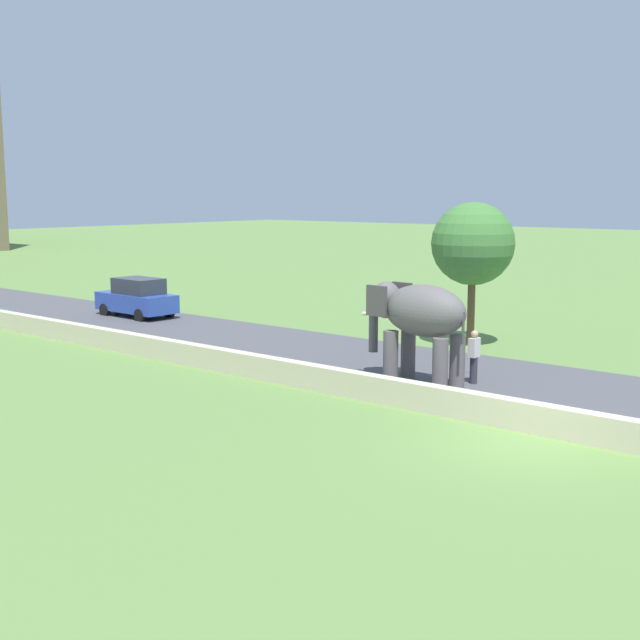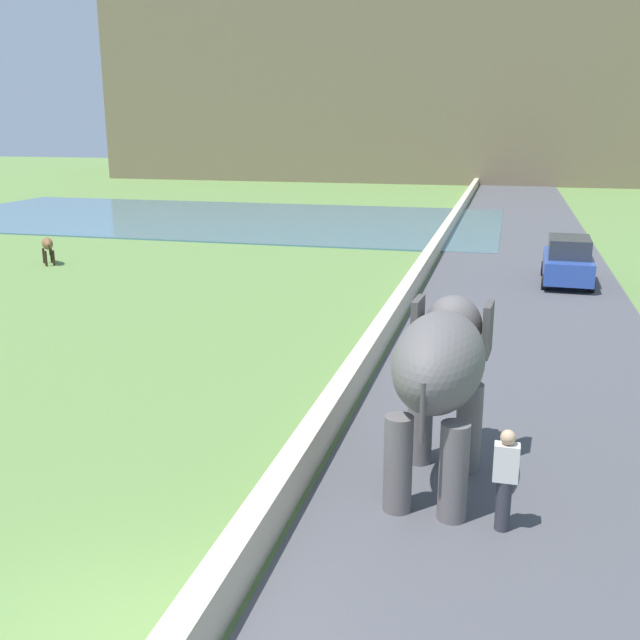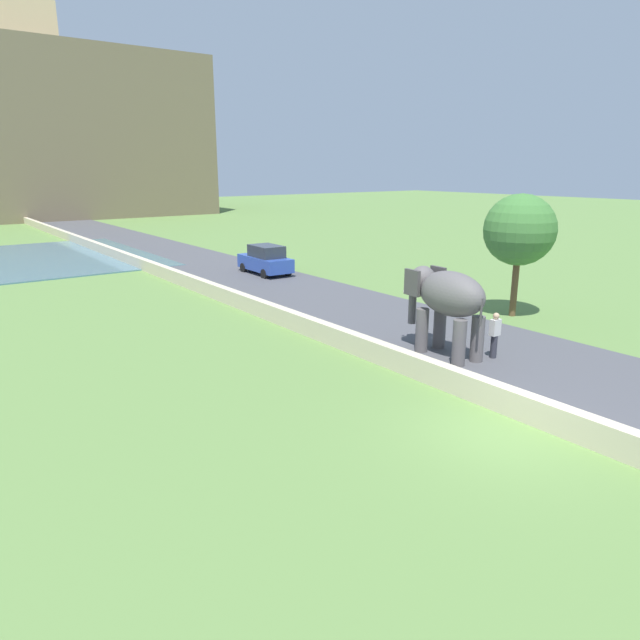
% 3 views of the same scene
% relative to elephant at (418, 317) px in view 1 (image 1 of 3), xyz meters
% --- Properties ---
extents(ground_plane, '(220.00, 220.00, 0.00)m').
position_rel_elephant_xyz_m(ground_plane, '(-3.44, -4.94, -2.04)').
color(ground_plane, '#608442').
extents(road_surface, '(7.00, 120.00, 0.06)m').
position_rel_elephant_xyz_m(road_surface, '(1.56, 15.06, -2.01)').
color(road_surface, '#4C4C51').
rests_on(road_surface, ground).
extents(barrier_wall, '(0.40, 110.00, 0.71)m').
position_rel_elephant_xyz_m(barrier_wall, '(-2.24, 13.06, -1.68)').
color(barrier_wall, beige).
rests_on(barrier_wall, ground).
extents(elephant, '(1.59, 3.51, 2.99)m').
position_rel_elephant_xyz_m(elephant, '(0.00, 0.00, 0.00)').
color(elephant, '#605B5B').
rests_on(elephant, ground).
extents(person_beside_elephant, '(0.36, 0.22, 1.63)m').
position_rel_elephant_xyz_m(person_beside_elephant, '(1.08, -1.25, -1.16)').
color(person_beside_elephant, '#33333D').
rests_on(person_beside_elephant, ground).
extents(car_blue, '(1.88, 4.05, 1.80)m').
position_rel_elephant_xyz_m(car_blue, '(3.13, 16.91, -1.14)').
color(car_blue, '#2D4CA8').
rests_on(car_blue, ground).
extents(tree_near, '(3.02, 3.02, 5.26)m').
position_rel_elephant_xyz_m(tree_near, '(6.66, 1.96, 1.70)').
color(tree_near, brown).
rests_on(tree_near, ground).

